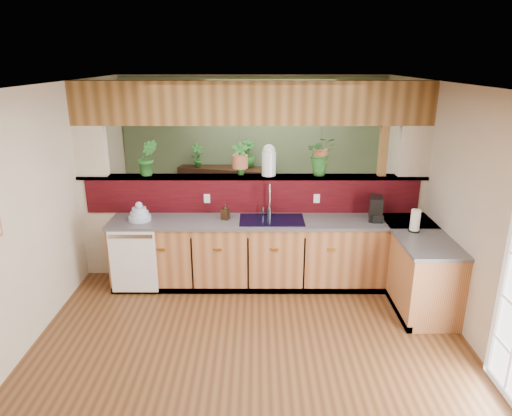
{
  "coord_description": "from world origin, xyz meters",
  "views": [
    {
      "loc": [
        0.06,
        -4.5,
        2.86
      ],
      "look_at": [
        0.05,
        0.7,
        1.15
      ],
      "focal_mm": 32.0,
      "sensor_mm": 36.0,
      "label": 1
    }
  ],
  "objects_px": {
    "coffee_maker": "(376,210)",
    "glass_jar": "(269,160)",
    "dish_stack": "(140,215)",
    "paper_towel": "(415,221)",
    "faucet": "(269,199)",
    "shelving_console": "(227,198)",
    "soap_dispenser": "(225,211)"
  },
  "relations": [
    {
      "from": "coffee_maker",
      "to": "glass_jar",
      "type": "relative_size",
      "value": 0.73
    },
    {
      "from": "dish_stack",
      "to": "paper_towel",
      "type": "xyz_separation_m",
      "value": [
        3.36,
        -0.39,
        0.05
      ]
    },
    {
      "from": "faucet",
      "to": "shelving_console",
      "type": "distance_m",
      "value": 2.31
    },
    {
      "from": "soap_dispenser",
      "to": "shelving_console",
      "type": "xyz_separation_m",
      "value": [
        -0.12,
        2.25,
        -0.5
      ]
    },
    {
      "from": "faucet",
      "to": "paper_towel",
      "type": "height_order",
      "value": "faucet"
    },
    {
      "from": "soap_dispenser",
      "to": "paper_towel",
      "type": "distance_m",
      "value": 2.32
    },
    {
      "from": "shelving_console",
      "to": "dish_stack",
      "type": "bearing_deg",
      "value": -98.41
    },
    {
      "from": "faucet",
      "to": "glass_jar",
      "type": "xyz_separation_m",
      "value": [
        -0.0,
        0.22,
        0.46
      ]
    },
    {
      "from": "dish_stack",
      "to": "coffee_maker",
      "type": "height_order",
      "value": "coffee_maker"
    },
    {
      "from": "glass_jar",
      "to": "paper_towel",
      "type": "bearing_deg",
      "value": -24.37
    },
    {
      "from": "coffee_maker",
      "to": "glass_jar",
      "type": "bearing_deg",
      "value": 176.75
    },
    {
      "from": "faucet",
      "to": "glass_jar",
      "type": "distance_m",
      "value": 0.51
    },
    {
      "from": "shelving_console",
      "to": "faucet",
      "type": "bearing_deg",
      "value": -57.7
    },
    {
      "from": "dish_stack",
      "to": "paper_towel",
      "type": "height_order",
      "value": "paper_towel"
    },
    {
      "from": "soap_dispenser",
      "to": "glass_jar",
      "type": "height_order",
      "value": "glass_jar"
    },
    {
      "from": "dish_stack",
      "to": "coffee_maker",
      "type": "xyz_separation_m",
      "value": [
        3.0,
        0.02,
        0.06
      ]
    },
    {
      "from": "glass_jar",
      "to": "shelving_console",
      "type": "height_order",
      "value": "glass_jar"
    },
    {
      "from": "shelving_console",
      "to": "paper_towel",
      "type": "bearing_deg",
      "value": -33.76
    },
    {
      "from": "faucet",
      "to": "glass_jar",
      "type": "relative_size",
      "value": 1.07
    },
    {
      "from": "paper_towel",
      "to": "soap_dispenser",
      "type": "bearing_deg",
      "value": 169.31
    },
    {
      "from": "coffee_maker",
      "to": "glass_jar",
      "type": "xyz_separation_m",
      "value": [
        -1.35,
        0.38,
        0.56
      ]
    },
    {
      "from": "paper_towel",
      "to": "glass_jar",
      "type": "xyz_separation_m",
      "value": [
        -1.72,
        0.78,
        0.57
      ]
    },
    {
      "from": "faucet",
      "to": "shelving_console",
      "type": "xyz_separation_m",
      "value": [
        -0.68,
        2.12,
        -0.64
      ]
    },
    {
      "from": "dish_stack",
      "to": "shelving_console",
      "type": "xyz_separation_m",
      "value": [
        0.96,
        2.29,
        -0.48
      ]
    },
    {
      "from": "faucet",
      "to": "coffee_maker",
      "type": "distance_m",
      "value": 1.36
    },
    {
      "from": "glass_jar",
      "to": "coffee_maker",
      "type": "bearing_deg",
      "value": -15.57
    },
    {
      "from": "coffee_maker",
      "to": "faucet",
      "type": "bearing_deg",
      "value": -174.45
    },
    {
      "from": "dish_stack",
      "to": "soap_dispenser",
      "type": "xyz_separation_m",
      "value": [
        1.09,
        0.04,
        0.03
      ]
    },
    {
      "from": "faucet",
      "to": "soap_dispenser",
      "type": "xyz_separation_m",
      "value": [
        -0.56,
        -0.13,
        -0.13
      ]
    },
    {
      "from": "faucet",
      "to": "coffee_maker",
      "type": "relative_size",
      "value": 1.46
    },
    {
      "from": "dish_stack",
      "to": "faucet",
      "type": "bearing_deg",
      "value": 6.1
    },
    {
      "from": "soap_dispenser",
      "to": "faucet",
      "type": "bearing_deg",
      "value": 13.18
    }
  ]
}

